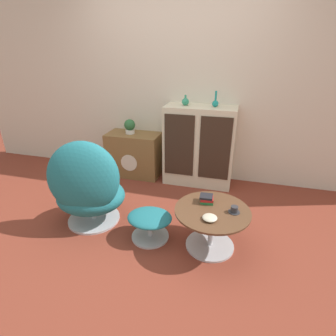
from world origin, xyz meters
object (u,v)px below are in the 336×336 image
Objects in this scene: vase_inner_left at (215,103)px; potted_plant at (130,126)px; tv_console at (134,154)px; bowl at (210,218)px; sideboard at (199,146)px; vase_leftmost at (185,102)px; teacup at (234,210)px; book_stack at (207,199)px; ottoman at (150,221)px; coffee_table at (211,223)px; egg_chair at (87,188)px.

vase_inner_left reaches higher than potted_plant.
vase_inner_left is 1.22m from potted_plant.
bowl is (1.27, -1.45, 0.11)m from tv_console.
vase_inner_left is (0.17, 0.00, 0.58)m from sideboard.
vase_inner_left reaches higher than vase_leftmost.
teacup is at bearing 40.64° from bowl.
vase_leftmost is at bearing 111.73° from book_stack.
sideboard is 5.51× the size of vase_inner_left.
tv_console is at bearing 179.92° from sideboard.
ottoman is (-0.25, -1.32, -0.34)m from sideboard.
ottoman is 0.59m from coffee_table.
vase_leftmost is at bearing 60.31° from egg_chair.
potted_plant reaches higher than coffee_table.
book_stack is at bearing -77.15° from sideboard.
vase_inner_left is at bearing 94.58° from book_stack.
egg_chair reaches higher than potted_plant.
coffee_table is (1.28, -1.30, -0.05)m from tv_console.
potted_plant is (-1.16, -0.00, -0.38)m from vase_inner_left.
sideboard is 1.39m from teacup.
teacup is 0.28m from book_stack.
tv_console reaches higher than bowl.
potted_plant reaches higher than ottoman.
book_stack is (1.20, 0.09, 0.01)m from egg_chair.
vase_leftmost is at bearing 178.90° from sideboard.
coffee_table is 1.64m from vase_leftmost.
coffee_table is 5.27× the size of vase_leftmost.
tv_console is 1.71× the size of ottoman.
bowl is at bearing -48.69° from tv_console.
vase_leftmost reaches higher than egg_chair.
vase_inner_left is at bearing 96.19° from bowl.
sideboard is at bearing 79.22° from ottoman.
egg_chair is 1.82m from vase_inner_left.
ottoman is 3.40× the size of vase_leftmost.
coffee_table is at bearing -44.40° from potted_plant.
vase_inner_left is 1.36m from book_stack.
vase_inner_left is (1.12, 0.00, 0.80)m from tv_console.
ottoman is at bearing -60.94° from potted_plant.
book_stack is (0.09, -1.18, -0.67)m from vase_inner_left.
vase_leftmost is (0.05, 1.32, 0.92)m from ottoman.
tv_console is 0.42m from potted_plant.
ottoman is at bearing -92.12° from vase_leftmost.
tv_console is at bearing -179.87° from vase_inner_left.
egg_chair is 1.61m from vase_leftmost.
vase_inner_left is at bearing 0.13° from tv_console.
potted_plant reaches higher than book_stack.
sideboard is at bearing 102.90° from bowl.
coffee_table is at bearing -176.02° from teacup.
potted_plant is (-0.04, 0.00, 0.42)m from tv_console.
tv_console is 5.83× the size of vase_leftmost.
egg_chair is at bearing 175.74° from ottoman.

